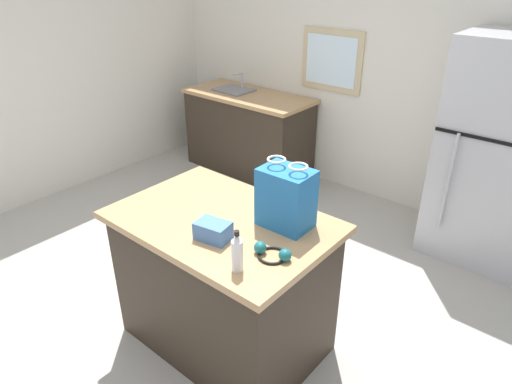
{
  "coord_description": "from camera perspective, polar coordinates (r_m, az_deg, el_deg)",
  "views": [
    {
      "loc": [
        1.83,
        -1.69,
        2.23
      ],
      "look_at": [
        0.26,
        0.18,
        0.96
      ],
      "focal_mm": 32.03,
      "sensor_mm": 36.0,
      "label": 1
    }
  ],
  "objects": [
    {
      "name": "ground",
      "position": [
        3.34,
        -5.55,
        -14.61
      ],
      "size": [
        6.22,
        6.22,
        0.0
      ],
      "primitive_type": "plane",
      "color": "#ADA89E"
    },
    {
      "name": "back_wall",
      "position": [
        4.57,
        15.89,
        14.2
      ],
      "size": [
        5.19,
        0.13,
        2.52
      ],
      "color": "silver",
      "rests_on": "ground"
    },
    {
      "name": "left_wall",
      "position": [
        4.83,
        -29.19,
        12.48
      ],
      "size": [
        0.1,
        4.77,
        2.52
      ],
      "color": "silver",
      "rests_on": "ground"
    },
    {
      "name": "kitchen_island",
      "position": [
        2.84,
        -3.97,
        -11.2
      ],
      "size": [
        1.25,
        0.85,
        0.91
      ],
      "color": "#33281E",
      "rests_on": "ground"
    },
    {
      "name": "refrigerator",
      "position": [
        3.96,
        28.08,
        4.14
      ],
      "size": [
        0.82,
        0.71,
        1.76
      ],
      "color": "#B7B7BC",
      "rests_on": "ground"
    },
    {
      "name": "sink_counter",
      "position": [
        5.21,
        -0.98,
        7.52
      ],
      "size": [
        1.45,
        0.65,
        1.08
      ],
      "color": "#33281E",
      "rests_on": "ground"
    },
    {
      "name": "shopping_bag",
      "position": [
        2.44,
        3.77,
        -0.72
      ],
      "size": [
        0.28,
        0.2,
        0.38
      ],
      "color": "#236BAD",
      "rests_on": "kitchen_island"
    },
    {
      "name": "small_box",
      "position": [
        2.39,
        -5.39,
        -4.83
      ],
      "size": [
        0.2,
        0.15,
        0.1
      ],
      "primitive_type": "cube",
      "rotation": [
        0.0,
        0.0,
        0.18
      ],
      "color": "#4775B7",
      "rests_on": "kitchen_island"
    },
    {
      "name": "bottle",
      "position": [
        2.13,
        -2.37,
        -7.62
      ],
      "size": [
        0.06,
        0.06,
        0.22
      ],
      "color": "white",
      "rests_on": "kitchen_island"
    },
    {
      "name": "ear_defenders",
      "position": [
        2.26,
        2.06,
        -7.61
      ],
      "size": [
        0.2,
        0.18,
        0.06
      ],
      "color": "black",
      "rests_on": "kitchen_island"
    }
  ]
}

